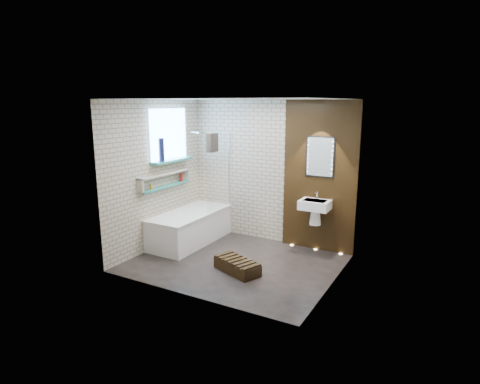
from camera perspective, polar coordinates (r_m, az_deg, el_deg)
The scene contains 15 objects.
ground at distance 6.63m, azimuth -0.64°, elevation -10.00°, with size 3.20×3.20×0.00m, color black.
room_shell at distance 6.25m, azimuth -0.67°, elevation 1.08°, with size 3.24×3.20×2.60m.
walnut_panel at distance 7.02m, azimuth 11.30°, elevation 2.12°, with size 1.30×0.06×2.60m, color black.
clerestory_window at distance 7.33m, azimuth -10.10°, elevation 7.36°, with size 0.18×1.00×0.94m.
display_niche at distance 7.25m, azimuth -10.64°, elevation 1.67°, with size 0.14×1.30×0.26m.
bathtub at distance 7.52m, azimuth -7.09°, elevation -4.96°, with size 0.79×1.74×0.70m.
bath_screen at distance 7.44m, azimuth -3.09°, elevation 2.78°, with size 0.01×0.78×1.40m, color white.
towel at distance 7.20m, azimuth -3.97°, elevation 7.02°, with size 0.10×0.25×0.33m, color black.
shower_head at distance 7.64m, azimuth -5.68°, elevation 8.44°, with size 0.18×0.18×0.02m, color silver.
washbasin at distance 6.95m, azimuth 10.62°, elevation -2.28°, with size 0.50×0.36×0.58m.
led_mirror at distance 6.93m, azimuth 11.33°, elevation 4.92°, with size 0.50×0.02×0.70m.
walnut_step at distance 6.27m, azimuth -0.41°, elevation -10.54°, with size 0.77×0.34×0.17m, color black.
niche_bottles at distance 7.42m, azimuth -9.52°, elevation 1.72°, with size 0.06×0.89×0.15m.
sill_vases at distance 7.07m, azimuth -11.12°, elevation 5.92°, with size 0.10×0.10×0.40m.
floor_uplights at distance 7.30m, azimuth 10.69°, elevation -8.01°, with size 0.96×0.06×0.01m.
Camera 1 is at (3.04, -5.31, 2.55)m, focal length 29.97 mm.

